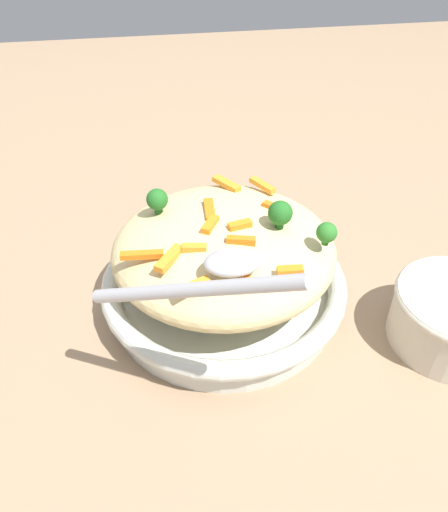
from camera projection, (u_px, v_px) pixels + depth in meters
name	position (u px, v px, depth m)	size (l,w,h in m)	color
ground_plane	(224.00, 303.00, 0.62)	(2.40, 2.40, 0.00)	#9E7F60
serving_bowl	(224.00, 287.00, 0.60)	(0.29, 0.29, 0.05)	silver
pasta_mound	(224.00, 249.00, 0.57)	(0.25, 0.25, 0.08)	#DBC689
carrot_piece_0	(275.00, 208.00, 0.56)	(0.03, 0.01, 0.01)	orange
carrot_piece_1	(226.00, 184.00, 0.61)	(0.04, 0.01, 0.01)	orange
carrot_piece_2	(241.00, 241.00, 0.51)	(0.03, 0.01, 0.01)	orange
carrot_piece_3	(262.00, 185.00, 0.61)	(0.04, 0.01, 0.01)	orange
carrot_piece_4	(142.00, 255.00, 0.50)	(0.04, 0.01, 0.01)	orange
carrot_piece_5	(290.00, 270.00, 0.48)	(0.03, 0.01, 0.01)	orange
carrot_piece_6	(210.00, 210.00, 0.56)	(0.04, 0.01, 0.01)	orange
carrot_piece_7	(194.00, 248.00, 0.51)	(0.03, 0.01, 0.01)	orange
carrot_piece_8	(240.00, 225.00, 0.53)	(0.03, 0.01, 0.01)	orange
carrot_piece_9	(169.00, 258.00, 0.50)	(0.04, 0.01, 0.01)	orange
carrot_piece_10	(246.00, 277.00, 0.48)	(0.03, 0.01, 0.01)	orange
carrot_piece_11	(210.00, 225.00, 0.53)	(0.03, 0.01, 0.01)	orange
carrot_piece_12	(193.00, 286.00, 0.47)	(0.03, 0.01, 0.01)	orange
broccoli_floret_0	(327.00, 233.00, 0.51)	(0.02, 0.02, 0.03)	#296820
broccoli_floret_1	(157.00, 200.00, 0.56)	(0.02, 0.02, 0.03)	#205B1C
broccoli_floret_2	(280.00, 214.00, 0.53)	(0.03, 0.03, 0.03)	#205B1C
serving_spoon	(216.00, 272.00, 0.44)	(0.16, 0.15, 0.10)	#B7B7BC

